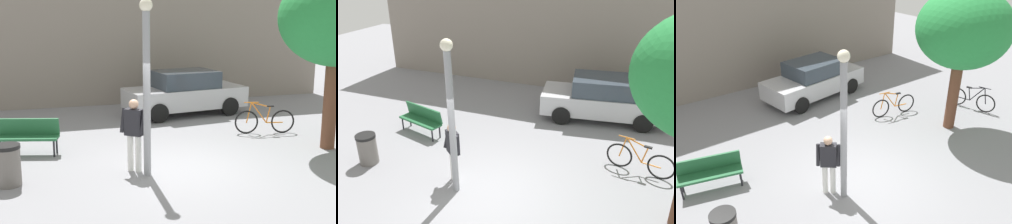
# 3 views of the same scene
# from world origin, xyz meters

# --- Properties ---
(ground_plane) EXTENTS (36.00, 36.00, 0.00)m
(ground_plane) POSITION_xyz_m (0.00, 0.00, 0.00)
(ground_plane) COLOR gray
(building_facade) EXTENTS (17.76, 2.00, 6.37)m
(building_facade) POSITION_xyz_m (0.00, 8.88, 3.18)
(building_facade) COLOR gray
(building_facade) RESTS_ON ground_plane
(lamppost) EXTENTS (0.28, 0.28, 3.84)m
(lamppost) POSITION_xyz_m (-0.77, -0.26, 2.15)
(lamppost) COLOR gray
(lamppost) RESTS_ON ground_plane
(person_by_lamppost) EXTENTS (0.60, 0.55, 1.67)m
(person_by_lamppost) POSITION_xyz_m (-0.99, 0.07, 0.97)
(person_by_lamppost) COLOR white
(person_by_lamppost) RESTS_ON ground_plane
(park_bench) EXTENTS (1.67, 0.87, 0.92)m
(park_bench) POSITION_xyz_m (-3.33, 2.10, 0.55)
(park_bench) COLOR #236038
(park_bench) RESTS_ON ground_plane
(plaza_tree) EXTENTS (2.93, 2.93, 4.67)m
(plaza_tree) POSITION_xyz_m (4.34, 0.42, 3.40)
(plaza_tree) COLOR brown
(plaza_tree) RESTS_ON ground_plane
(bicycle_black) EXTENTS (0.51, 1.76, 0.97)m
(bicycle_black) POSITION_xyz_m (6.22, 0.84, 0.38)
(bicycle_black) COLOR black
(bicycle_black) RESTS_ON ground_plane
(bicycle_orange) EXTENTS (1.78, 0.43, 0.97)m
(bicycle_orange) POSITION_xyz_m (3.44, 2.26, 0.38)
(bicycle_orange) COLOR black
(bicycle_orange) RESTS_ON ground_plane
(parked_car_silver) EXTENTS (4.39, 2.27, 1.55)m
(parked_car_silver) POSITION_xyz_m (2.00, 5.43, 0.77)
(parked_car_silver) COLOR #B7B7BC
(parked_car_silver) RESTS_ON ground_plane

